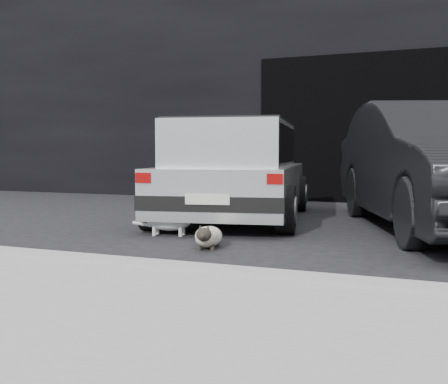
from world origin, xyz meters
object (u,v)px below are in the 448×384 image
at_px(silver_hatchback, 235,166).
at_px(second_car, 442,166).
at_px(cat_siamese, 208,236).
at_px(cat_white, 172,220).

bearing_deg(silver_hatchback, second_car, -12.65).
bearing_deg(cat_siamese, silver_hatchback, -89.06).
distance_m(second_car, cat_white, 3.08).
height_order(cat_siamese, cat_white, cat_white).
height_order(silver_hatchback, cat_white, silver_hatchback).
bearing_deg(silver_hatchback, cat_siamese, -86.73).
height_order(second_car, cat_siamese, second_car).
bearing_deg(cat_siamese, second_car, -147.07).
relative_size(cat_siamese, cat_white, 0.97).
distance_m(silver_hatchback, second_car, 2.51).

